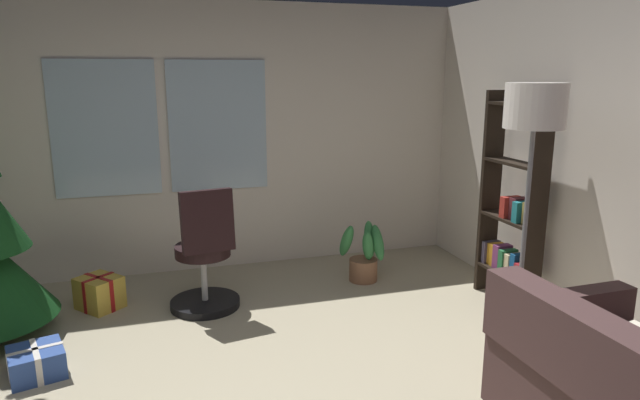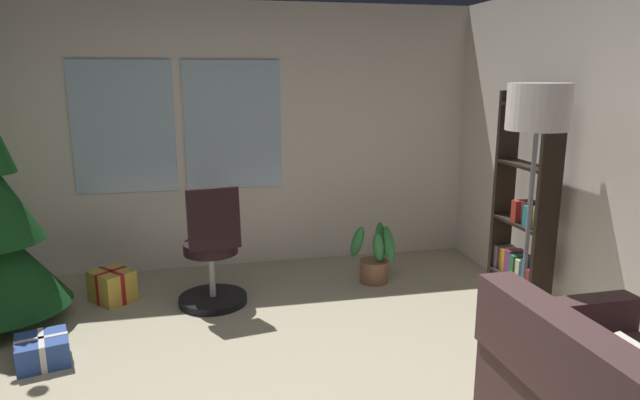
{
  "view_description": "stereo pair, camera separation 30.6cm",
  "coord_description": "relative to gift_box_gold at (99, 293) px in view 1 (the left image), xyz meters",
  "views": [
    {
      "loc": [
        -0.49,
        -2.43,
        1.86
      ],
      "look_at": [
        0.59,
        1.09,
        1.02
      ],
      "focal_mm": 31.12,
      "sensor_mm": 36.0,
      "label": 1
    },
    {
      "loc": [
        -0.19,
        -2.5,
        1.86
      ],
      "look_at": [
        0.59,
        1.09,
        1.02
      ],
      "focal_mm": 31.12,
      "sensor_mm": 36.0,
      "label": 2
    }
  ],
  "objects": [
    {
      "name": "wall_back_with_windows",
      "position": [
        0.95,
        0.76,
        1.13
      ],
      "size": [
        4.95,
        0.12,
        2.51
      ],
      "color": "silver",
      "rests_on": "ground_plane"
    },
    {
      "name": "gift_box_gold",
      "position": [
        0.0,
        0.0,
        0.0
      ],
      "size": [
        0.41,
        0.42,
        0.27
      ],
      "color": "gold",
      "rests_on": "ground_plane"
    },
    {
      "name": "gift_box_blue",
      "position": [
        -0.3,
        -0.98,
        -0.04
      ],
      "size": [
        0.39,
        0.39,
        0.19
      ],
      "color": "#2D4C99",
      "rests_on": "ground_plane"
    },
    {
      "name": "office_chair",
      "position": [
        0.83,
        -0.28,
        0.27
      ],
      "size": [
        0.56,
        0.56,
        1.01
      ],
      "color": "black",
      "rests_on": "ground_plane"
    },
    {
      "name": "bookshelf",
      "position": [
        3.23,
        -0.85,
        0.63
      ],
      "size": [
        0.18,
        0.64,
        1.73
      ],
      "color": "black",
      "rests_on": "ground_plane"
    },
    {
      "name": "floor_lamp",
      "position": [
        2.76,
        -1.62,
        1.42
      ],
      "size": [
        0.37,
        0.37,
        1.81
      ],
      "color": "slate",
      "rests_on": "ground_plane"
    },
    {
      "name": "potted_plant",
      "position": [
        2.27,
        -0.05,
        0.1
      ],
      "size": [
        0.43,
        0.36,
        0.56
      ],
      "color": "brown",
      "rests_on": "ground_plane"
    }
  ]
}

